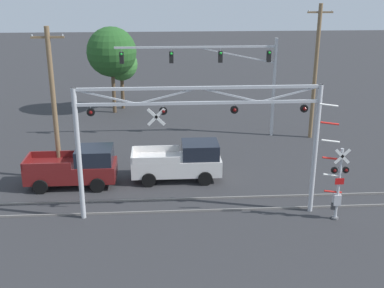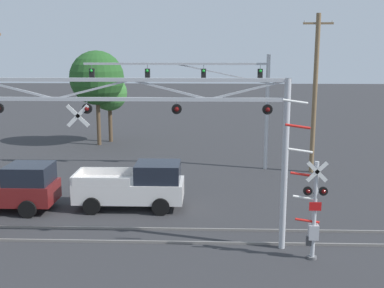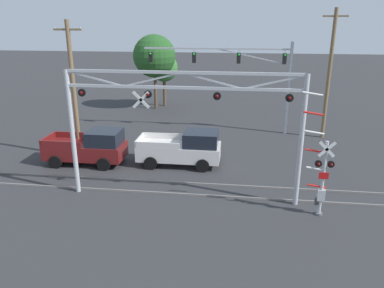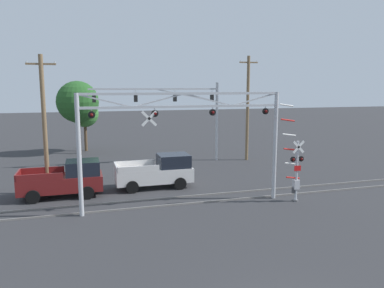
% 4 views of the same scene
% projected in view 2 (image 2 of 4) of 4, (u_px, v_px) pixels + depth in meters
% --- Properties ---
extents(rail_track_near, '(80.00, 0.08, 0.10)m').
position_uv_depth(rail_track_near, '(136.00, 242.00, 19.34)').
color(rail_track_near, gray).
rests_on(rail_track_near, ground_plane).
extents(rail_track_far, '(80.00, 0.08, 0.10)m').
position_uv_depth(rail_track_far, '(141.00, 229.00, 20.74)').
color(rail_track_far, gray).
rests_on(rail_track_far, ground_plane).
extents(crossing_gantry, '(11.81, 0.28, 6.62)m').
position_uv_depth(crossing_gantry, '(132.00, 133.00, 18.17)').
color(crossing_gantry, '#B7BABF').
rests_on(crossing_gantry, ground_plane).
extents(crossing_signal_mast, '(1.75, 0.35, 5.97)m').
position_uv_depth(crossing_signal_mast, '(312.00, 208.00, 17.51)').
color(crossing_signal_mast, '#B7BABF').
rests_on(crossing_signal_mast, ground_plane).
extents(traffic_signal_span, '(11.71, 0.39, 7.32)m').
position_uv_depth(traffic_signal_span, '(217.00, 89.00, 30.28)').
color(traffic_signal_span, '#B7BABF').
rests_on(traffic_signal_span, ground_plane).
extents(pickup_truck_lead, '(5.24, 2.35, 2.27)m').
position_uv_depth(pickup_truck_lead, '(136.00, 186.00, 23.40)').
color(pickup_truck_lead, silver).
rests_on(pickup_truck_lead, ground_plane).
extents(pickup_truck_following, '(5.07, 2.35, 2.27)m').
position_uv_depth(pickup_truck_following, '(9.00, 188.00, 23.08)').
color(pickup_truck_following, maroon).
rests_on(pickup_truck_following, ground_plane).
extents(utility_pole_right, '(1.80, 0.28, 9.74)m').
position_uv_depth(utility_pole_right, '(315.00, 93.00, 29.40)').
color(utility_pole_right, brown).
rests_on(utility_pole_right, ground_plane).
extents(background_tree_beyond_span, '(4.28, 4.28, 7.52)m').
position_uv_depth(background_tree_beyond_span, '(97.00, 78.00, 37.82)').
color(background_tree_beyond_span, brown).
rests_on(background_tree_beyond_span, ground_plane).
extents(background_tree_far_left_verge, '(2.92, 2.92, 5.53)m').
position_uv_depth(background_tree_far_left_verge, '(109.00, 93.00, 39.45)').
color(background_tree_far_left_verge, brown).
rests_on(background_tree_far_left_verge, ground_plane).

